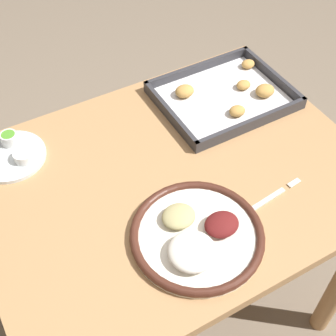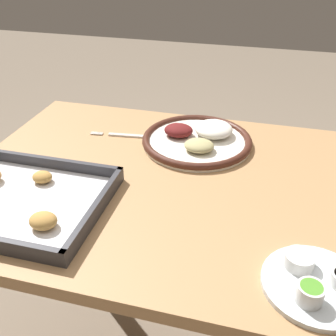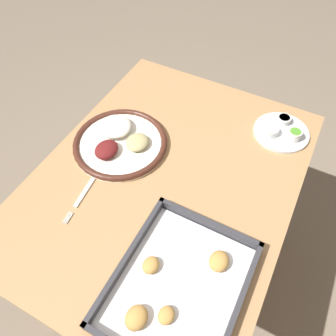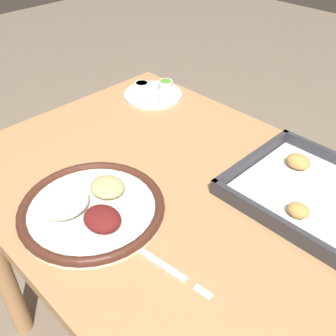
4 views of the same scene
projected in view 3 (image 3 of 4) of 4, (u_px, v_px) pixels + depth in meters
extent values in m
plane|color=#7A6B59|center=(167.00, 268.00, 1.54)|extent=(8.00, 8.00, 0.00)
cube|color=#AD7F51|center=(166.00, 180.00, 0.97)|extent=(0.95, 0.72, 0.03)
cylinder|color=#AD7F51|center=(150.00, 136.00, 1.58)|extent=(0.06, 0.06, 0.71)
cylinder|color=#AD7F51|center=(29.00, 297.00, 1.12)|extent=(0.06, 0.06, 0.71)
cylinder|color=#AD7F51|center=(276.00, 186.00, 1.40)|extent=(0.06, 0.06, 0.71)
cylinder|color=white|center=(121.00, 144.00, 1.03)|extent=(0.29, 0.29, 0.01)
torus|color=#472319|center=(120.00, 143.00, 1.02)|extent=(0.30, 0.30, 0.02)
ellipsoid|color=white|center=(115.00, 126.00, 1.04)|extent=(0.10, 0.10, 0.04)
ellipsoid|color=maroon|center=(106.00, 149.00, 0.99)|extent=(0.08, 0.07, 0.03)
ellipsoid|color=tan|center=(137.00, 142.00, 1.01)|extent=(0.08, 0.07, 0.03)
cube|color=silver|center=(90.00, 183.00, 0.94)|extent=(0.17, 0.03, 0.00)
cylinder|color=silver|center=(66.00, 217.00, 0.88)|extent=(0.04, 0.01, 0.00)
cylinder|color=silver|center=(67.00, 217.00, 0.87)|extent=(0.04, 0.01, 0.00)
cylinder|color=silver|center=(69.00, 218.00, 0.87)|extent=(0.04, 0.01, 0.00)
cylinder|color=silver|center=(70.00, 218.00, 0.87)|extent=(0.04, 0.01, 0.00)
cylinder|color=silver|center=(281.00, 132.00, 1.06)|extent=(0.18, 0.18, 0.01)
cylinder|color=silver|center=(284.00, 120.00, 1.07)|extent=(0.04, 0.04, 0.02)
cylinder|color=#C67F23|center=(284.00, 118.00, 1.06)|extent=(0.04, 0.04, 0.01)
cylinder|color=silver|center=(270.00, 131.00, 1.04)|extent=(0.05, 0.05, 0.02)
cylinder|color=#593319|center=(271.00, 129.00, 1.03)|extent=(0.04, 0.04, 0.01)
cylinder|color=silver|center=(294.00, 135.00, 1.02)|extent=(0.04, 0.04, 0.03)
cylinder|color=#51992D|center=(295.00, 132.00, 1.01)|extent=(0.04, 0.04, 0.01)
cube|color=#333338|center=(179.00, 286.00, 0.76)|extent=(0.36, 0.29, 0.01)
cube|color=silver|center=(179.00, 285.00, 0.76)|extent=(0.33, 0.26, 0.00)
cube|color=#333338|center=(128.00, 257.00, 0.79)|extent=(0.36, 0.01, 0.03)
cube|color=#333338|center=(235.00, 313.00, 0.71)|extent=(0.36, 0.01, 0.03)
cube|color=#333338|center=(209.00, 223.00, 0.84)|extent=(0.01, 0.29, 0.03)
ellipsoid|color=#C18E47|center=(151.00, 265.00, 0.78)|extent=(0.05, 0.04, 0.03)
ellipsoid|color=#C18E47|center=(166.00, 315.00, 0.71)|extent=(0.04, 0.04, 0.02)
ellipsoid|color=#C18E47|center=(219.00, 261.00, 0.78)|extent=(0.06, 0.05, 0.03)
ellipsoid|color=#C18E47|center=(136.00, 318.00, 0.70)|extent=(0.06, 0.05, 0.03)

